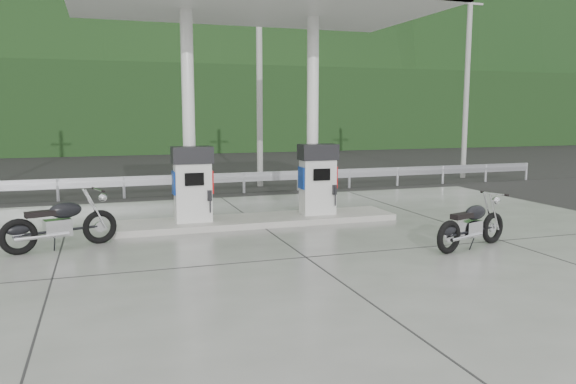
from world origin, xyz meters
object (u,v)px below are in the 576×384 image
object	(u,v)px
motorcycle_right	(472,225)
motorcycle_left	(60,224)
gas_pump_right	(318,179)
gas_pump_left	(193,184)

from	to	relation	value
motorcycle_right	motorcycle_left	bearing A→B (deg)	143.56
gas_pump_right	motorcycle_left	bearing A→B (deg)	-168.06
gas_pump_left	motorcycle_right	world-z (taller)	gas_pump_left
gas_pump_left	gas_pump_right	xyz separation A→B (m)	(3.20, 0.00, 0.00)
gas_pump_left	gas_pump_right	world-z (taller)	same
motorcycle_left	motorcycle_right	xyz separation A→B (m)	(7.95, -2.56, -0.04)
gas_pump_left	motorcycle_left	distance (m)	3.20
motorcycle_left	motorcycle_right	world-z (taller)	motorcycle_left
motorcycle_left	gas_pump_right	bearing A→B (deg)	-6.85
motorcycle_right	gas_pump_left	bearing A→B (deg)	124.20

